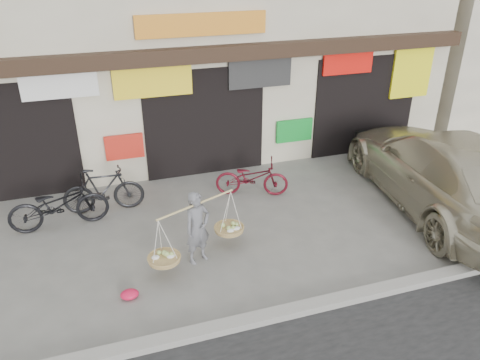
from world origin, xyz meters
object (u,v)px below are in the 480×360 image
object	(u,v)px
street_vendor	(198,231)
suv	(444,170)
bike_0	(58,205)
bike_1	(103,190)
bike_2	(252,178)

from	to	relation	value
street_vendor	suv	distance (m)	5.66
bike_0	bike_1	distance (m)	1.00
bike_1	suv	bearing A→B (deg)	-101.40
street_vendor	bike_0	world-z (taller)	street_vendor
street_vendor	bike_0	size ratio (longest dim) A/B	0.97
bike_0	bike_1	bearing A→B (deg)	-69.82
bike_0	suv	distance (m)	8.26
bike_0	suv	world-z (taller)	suv
bike_0	bike_1	world-z (taller)	same
bike_1	suv	size ratio (longest dim) A/B	0.28
bike_0	bike_1	size ratio (longest dim) A/B	1.14
street_vendor	bike_2	size ratio (longest dim) A/B	1.14
bike_1	suv	distance (m)	7.47
bike_0	bike_2	world-z (taller)	bike_0
bike_1	bike_2	size ratio (longest dim) A/B	1.02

